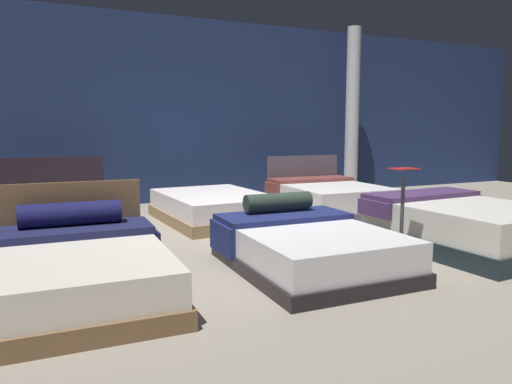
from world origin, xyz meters
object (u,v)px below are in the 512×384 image
object	(u,v)px
bed_4	(214,207)
bed_5	(328,197)
bed_3	(59,216)
support_pillar	(352,113)
bed_1	(308,246)
bed_0	(76,269)
bed_2	(464,225)
price_sign	(402,227)

from	to	relation	value
bed_4	bed_5	xyz separation A→B (m)	(2.11, 0.05, 0.03)
bed_3	support_pillar	distance (m)	6.25
bed_1	bed_0	bearing A→B (deg)	178.24
bed_2	price_sign	size ratio (longest dim) A/B	2.09
bed_1	price_sign	distance (m)	1.04
bed_0	support_pillar	distance (m)	7.36
bed_1	price_sign	bearing A→B (deg)	-11.76
bed_5	support_pillar	xyz separation A→B (m)	(1.57, 1.53, 1.51)
bed_0	bed_3	distance (m)	2.70
price_sign	bed_0	bearing A→B (deg)	174.17
bed_3	support_pillar	world-z (taller)	support_pillar
bed_2	support_pillar	distance (m)	4.87
bed_1	bed_2	distance (m)	2.11
bed_1	bed_5	world-z (taller)	bed_5
bed_1	bed_3	world-z (taller)	bed_3
bed_0	bed_4	xyz separation A→B (m)	(2.16, 2.65, -0.03)
bed_4	price_sign	world-z (taller)	price_sign
bed_3	bed_5	distance (m)	4.30
price_sign	bed_3	bearing A→B (deg)	136.79
bed_3	bed_4	xyz separation A→B (m)	(2.20, -0.06, -0.03)
bed_0	bed_2	world-z (taller)	bed_0
bed_4	bed_3	bearing A→B (deg)	175.25
bed_5	bed_2	bearing A→B (deg)	-87.56
bed_2	bed_3	distance (m)	5.19
bed_2	bed_5	bearing A→B (deg)	87.77
bed_3	bed_1	bearing A→B (deg)	-54.03
bed_2	bed_4	world-z (taller)	bed_2
bed_4	bed_5	bearing A→B (deg)	-1.88
bed_2	price_sign	xyz separation A→B (m)	(-1.11, -0.17, 0.11)
bed_5	price_sign	bearing A→B (deg)	-107.75
bed_5	bed_3	bearing A→B (deg)	-178.18
bed_0	bed_1	world-z (taller)	bed_0
bed_3	bed_2	bearing A→B (deg)	-35.79
bed_2	price_sign	bearing A→B (deg)	-173.94
bed_1	bed_2	xyz separation A→B (m)	(2.11, -0.05, 0.05)
support_pillar	bed_0	bearing A→B (deg)	-144.11
bed_4	bed_2	bearing A→B (deg)	-55.98
bed_5	price_sign	world-z (taller)	price_sign
bed_0	price_sign	distance (m)	3.21
bed_5	bed_1	bearing A→B (deg)	-124.80
bed_0	bed_3	world-z (taller)	bed_3
bed_1	bed_4	world-z (taller)	bed_1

